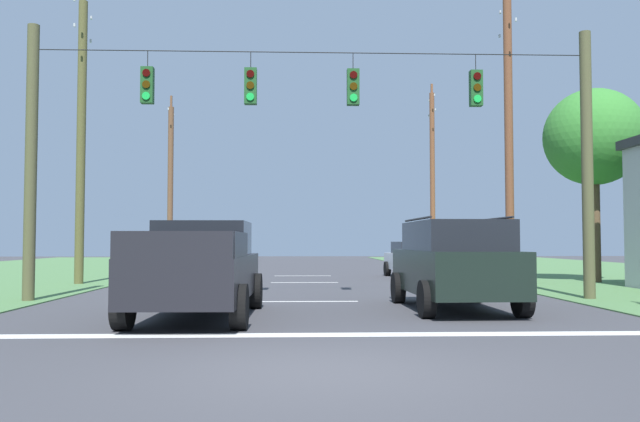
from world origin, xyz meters
TOP-DOWN VIEW (x-y plane):
  - ground_plane at (0.00, 0.00)m, footprint 120.00×120.00m
  - stop_bar_stripe at (0.00, 3.00)m, footprint 12.55×0.45m
  - lane_dash_0 at (0.00, 9.00)m, footprint 2.50×0.15m
  - lane_dash_1 at (0.00, 16.76)m, footprint 2.50×0.15m
  - lane_dash_2 at (0.00, 21.52)m, footprint 2.50×0.15m
  - overhead_signal_span at (0.09, 9.24)m, footprint 14.84×0.31m
  - pickup_truck at (-2.29, 5.58)m, footprint 2.35×5.43m
  - suv_black at (3.21, 6.85)m, footprint 2.28×4.83m
  - distant_car_crossing_white at (4.72, 19.91)m, footprint 2.22×4.40m
  - utility_pole_mid_right at (7.66, 16.37)m, footprint 0.32×1.99m
  - utility_pole_far_right at (7.81, 30.76)m, footprint 0.29×1.97m
  - utility_pole_mid_left at (-8.04, 15.91)m, footprint 0.32×1.97m
  - utility_pole_far_left at (-7.66, 30.90)m, footprint 0.32×1.79m
  - tree_roadside_far_right at (10.76, 16.05)m, footprint 3.66×3.66m

SIDE VIEW (x-z plane):
  - ground_plane at x=0.00m, z-range 0.00..0.00m
  - stop_bar_stripe at x=0.00m, z-range 0.00..0.01m
  - lane_dash_0 at x=0.00m, z-range 0.00..0.01m
  - lane_dash_1 at x=0.00m, z-range 0.00..0.01m
  - lane_dash_2 at x=0.00m, z-range 0.00..0.01m
  - distant_car_crossing_white at x=4.72m, z-range 0.03..1.55m
  - pickup_truck at x=-2.29m, z-range -0.01..1.94m
  - suv_black at x=3.21m, z-range 0.03..2.09m
  - overhead_signal_span at x=0.09m, z-range 0.41..7.55m
  - utility_pole_far_left at x=-7.66m, z-range -0.20..9.92m
  - tree_roadside_far_right at x=10.76m, z-range 1.78..8.99m
  - utility_pole_mid_left at x=-8.04m, z-range -0.12..10.89m
  - utility_pole_far_right at x=7.81m, z-range 0.02..10.95m
  - utility_pole_mid_right at x=7.66m, z-range -0.05..11.35m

